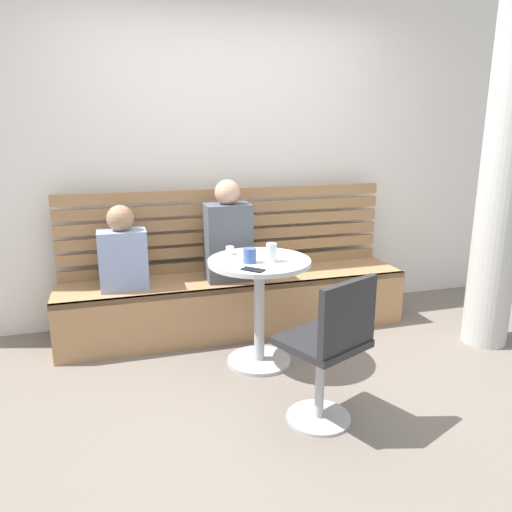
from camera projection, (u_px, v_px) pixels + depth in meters
name	position (u px, v px, depth m)	size (l,w,h in m)	color
ground	(287.00, 409.00, 2.87)	(8.00, 8.00, 0.00)	#70665B
back_wall	(221.00, 143.00, 4.02)	(5.20, 0.10, 2.90)	silver
concrete_pillar	(506.00, 154.00, 3.41)	(0.32, 0.32, 2.80)	#B2B2AD
booth_bench	(236.00, 304.00, 3.93)	(2.70, 0.52, 0.44)	#A87C51
booth_backrest	(228.00, 229.00, 4.01)	(2.65, 0.04, 0.67)	#9A7249
cafe_table	(259.00, 291.00, 3.30)	(0.68, 0.68, 0.74)	#ADADB2
white_chair	(330.00, 346.00, 2.61)	(0.53, 0.53, 0.85)	#ADADB2
person_adult	(228.00, 236.00, 3.73)	(0.34, 0.22, 0.77)	#4C515B
person_child_left	(123.00, 252.00, 3.55)	(0.34, 0.22, 0.61)	#8C9EC6
cup_mug_blue	(250.00, 256.00, 3.16)	(0.08, 0.08, 0.10)	#3D5B9E
cup_glass_tall	(271.00, 252.00, 3.18)	(0.07, 0.07, 0.12)	silver
cup_espresso_small	(230.00, 250.00, 3.37)	(0.06, 0.06, 0.06)	silver
phone_on_table	(253.00, 270.00, 3.00)	(0.07, 0.14, 0.01)	black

